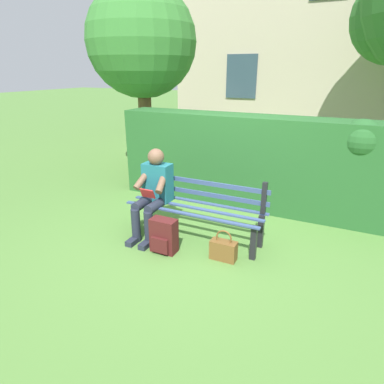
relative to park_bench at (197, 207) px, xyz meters
name	(u,v)px	position (x,y,z in m)	size (l,w,h in m)	color
ground	(195,238)	(0.00, 0.07, -0.43)	(60.00, 60.00, 0.00)	#517F38
park_bench	(197,207)	(0.00, 0.00, 0.00)	(1.86, 0.49, 0.87)	black
person_seated	(153,191)	(0.58, 0.17, 0.20)	(0.44, 0.73, 1.19)	#1E6672
hedge_backdrop	(260,161)	(-0.44, -1.42, 0.34)	(4.72, 0.69, 1.55)	#265B28
tree	(139,45)	(2.44, -2.44, 2.20)	(2.31, 2.20, 3.79)	brown
building_facade	(331,18)	(-0.71, -7.41, 3.08)	(8.40, 2.87, 7.03)	#BCAD93
backpack	(164,236)	(0.21, 0.54, -0.22)	(0.33, 0.25, 0.44)	#4C1919
handbag	(223,250)	(-0.53, 0.39, -0.30)	(0.32, 0.15, 0.39)	brown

